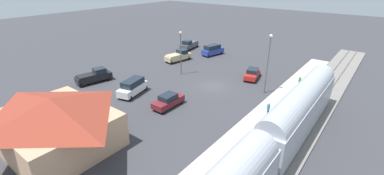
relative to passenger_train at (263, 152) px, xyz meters
name	(u,v)px	position (x,y,z in m)	size (l,w,h in m)	color
ground_plane	(213,86)	(14.00, -14.19, -2.86)	(200.00, 200.00, 0.00)	#38383D
railway_track	(308,113)	(0.00, -14.19, -2.76)	(4.80, 70.00, 0.30)	slate
platform	(277,103)	(4.00, -14.19, -2.71)	(3.20, 46.00, 0.30)	#B7B2A8
passenger_train	(263,152)	(0.00, 0.00, 0.00)	(2.93, 37.26, 4.98)	#ADB2BC
station_building	(54,122)	(18.00, 7.81, -0.15)	(11.75, 9.64, 5.23)	tan
pedestrian_on_platform	(268,108)	(3.60, -10.12, -1.58)	(0.36, 0.36, 1.71)	#333338
pedestrian_waiting_far	(299,81)	(3.29, -21.02, -1.58)	(0.36, 0.36, 1.71)	brown
sedan_maroon	(168,101)	(14.89, -4.96, -1.98)	(1.85, 4.50, 1.74)	maroon
suv_white	(133,87)	(21.49, -4.71, -1.71)	(3.07, 5.23, 2.22)	white
sedan_red	(252,74)	(10.67, -20.69, -1.98)	(2.84, 4.81, 1.74)	red
pickup_tan	(178,56)	(26.44, -20.52, -1.83)	(2.93, 5.67, 2.14)	#C6B284
pickup_charcoal	(189,45)	(30.36, -28.83, -1.83)	(2.74, 5.63, 2.14)	#47494F
pickup_black	(94,76)	(29.84, -3.99, -1.83)	(3.03, 5.69, 2.14)	black
suv_blue	(213,50)	(23.35, -28.02, -1.71)	(3.00, 5.21, 2.22)	#283D9E
light_pole_near_platform	(268,58)	(6.80, -16.64, 2.45)	(0.44, 0.44, 8.54)	#515156
light_pole_lot_center	(181,48)	(21.24, -15.12, 1.82)	(0.44, 0.44, 7.38)	#515156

